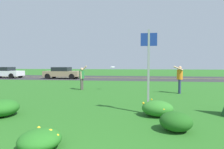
{
  "coord_description": "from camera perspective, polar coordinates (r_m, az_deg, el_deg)",
  "views": [
    {
      "loc": [
        1.93,
        -1.19,
        1.73
      ],
      "look_at": [
        0.41,
        10.05,
        1.13
      ],
      "focal_mm": 29.22,
      "sensor_mm": 36.0,
      "label": 1
    }
  ],
  "objects": [
    {
      "name": "car_white_leftmost",
      "position": [
        28.02,
        -30.49,
        0.58
      ],
      "size": [
        4.5,
        2.0,
        1.45
      ],
      "color": "silver",
      "rests_on": "ground"
    },
    {
      "name": "sign_post_near_path",
      "position": [
        6.47,
        11.36,
        3.36
      ],
      "size": [
        0.56,
        0.1,
        2.95
      ],
      "color": "#93969B",
      "rests_on": "ground"
    },
    {
      "name": "daylily_clump_front_right",
      "position": [
        7.26,
        -31.11,
        -8.92
      ],
      "size": [
        1.04,
        1.1,
        0.6
      ],
      "color": "#23661E",
      "rests_on": "ground"
    },
    {
      "name": "person_thrower_green_shirt",
      "position": [
        12.79,
        -9.41,
        -0.65
      ],
      "size": [
        0.49,
        0.51,
        1.68
      ],
      "color": "#287038",
      "rests_on": "ground"
    },
    {
      "name": "person_catcher_orange_shirt",
      "position": [
        11.73,
        20.41,
        -0.74
      ],
      "size": [
        0.58,
        0.51,
        1.67
      ],
      "color": "orange",
      "rests_on": "ground"
    },
    {
      "name": "car_tan_center_left",
      "position": [
        23.93,
        -15.31,
        0.54
      ],
      "size": [
        4.5,
        2.0,
        1.45
      ],
      "color": "#937F60",
      "rests_on": "ground"
    },
    {
      "name": "highway_center_stripe",
      "position": [
        24.19,
        3.1,
        -1.06
      ],
      "size": [
        120.0,
        0.16,
        0.0
      ],
      "primitive_type": "cube",
      "color": "yellow",
      "rests_on": "ground"
    },
    {
      "name": "daylily_clump_mid_left",
      "position": [
        5.19,
        19.35,
        -13.68
      ],
      "size": [
        0.84,
        0.78,
        0.5
      ],
      "color": "#1E5619",
      "rests_on": "ground"
    },
    {
      "name": "frisbee_white",
      "position": [
        12.23,
        0.24,
        2.35
      ],
      "size": [
        0.28,
        0.27,
        0.08
      ],
      "color": "white"
    },
    {
      "name": "daylily_clump_mid_right",
      "position": [
        6.43,
        14.02,
        -10.27
      ],
      "size": [
        1.04,
        0.85,
        0.57
      ],
      "color": "#2D7526",
      "rests_on": "ground"
    },
    {
      "name": "highway_strip",
      "position": [
        24.19,
        3.1,
        -1.08
      ],
      "size": [
        120.0,
        9.12,
        0.01
      ],
      "primitive_type": "cube",
      "color": "#2D2D30",
      "rests_on": "ground"
    },
    {
      "name": "daylily_clump_front_left",
      "position": [
        4.22,
        -21.59,
        -18.37
      ],
      "size": [
        0.86,
        0.9,
        0.4
      ],
      "color": "#23661E",
      "rests_on": "ground"
    },
    {
      "name": "ground_plane",
      "position": [
        12.89,
        -0.99,
        -4.69
      ],
      "size": [
        120.0,
        120.0,
        0.0
      ],
      "primitive_type": "plane",
      "color": "#26601E"
    }
  ]
}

